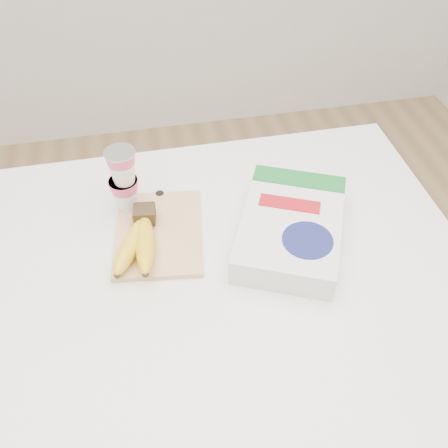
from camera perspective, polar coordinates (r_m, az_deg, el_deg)
name	(u,v)px	position (r m, az deg, el deg)	size (l,w,h in m)	color
room	(146,136)	(0.80, -8.90, 9.94)	(4.00, 4.00, 4.00)	tan
table	(180,389)	(1.47, -5.01, -18.31)	(1.32, 0.88, 0.99)	white
cutting_board	(159,233)	(1.13, -7.45, -1.01)	(0.19, 0.26, 0.01)	#E7B07E
bananas	(139,241)	(1.08, -9.72, -1.88)	(0.12, 0.21, 0.06)	#382816
yogurt_stack	(123,178)	(1.13, -11.43, 5.13)	(0.07, 0.07, 0.16)	white
cereal_box	(291,227)	(1.10, 7.65, -0.39)	(0.32, 0.37, 0.07)	white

